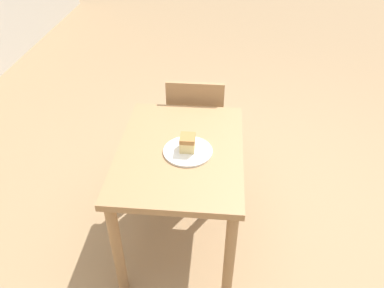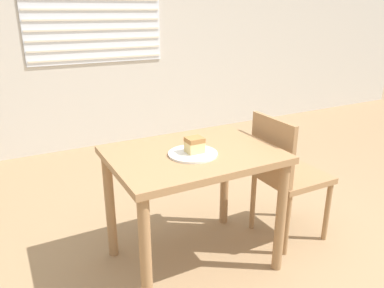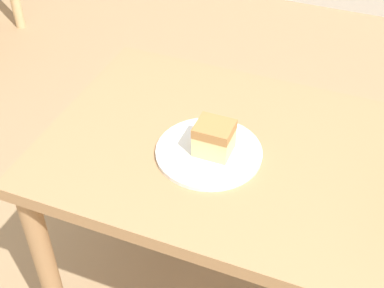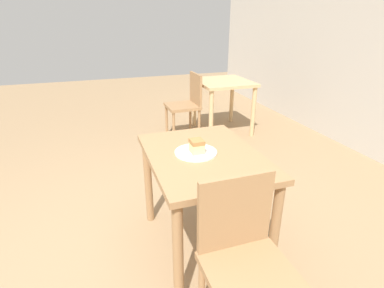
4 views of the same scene
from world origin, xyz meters
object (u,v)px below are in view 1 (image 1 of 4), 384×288
(cake_slice, at_px, (188,143))
(plate, at_px, (188,151))
(dining_table_near, at_px, (181,165))
(chair_near_window, at_px, (196,121))

(cake_slice, bearing_deg, plate, -169.12)
(dining_table_near, xyz_separation_m, chair_near_window, (0.68, -0.04, -0.13))
(dining_table_near, distance_m, cake_slice, 0.18)
(chair_near_window, bearing_deg, cake_slice, 90.38)
(dining_table_near, height_order, chair_near_window, chair_near_window)
(chair_near_window, relative_size, plate, 3.18)
(chair_near_window, bearing_deg, plate, 90.56)
(dining_table_near, relative_size, chair_near_window, 1.08)
(chair_near_window, bearing_deg, dining_table_near, 86.67)
(plate, bearing_deg, dining_table_near, 61.42)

